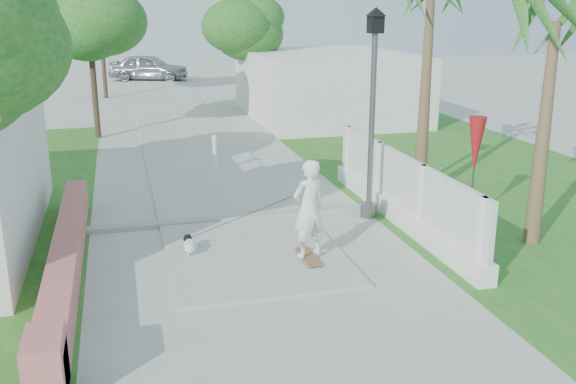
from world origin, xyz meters
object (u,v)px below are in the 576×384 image
object	(u,v)px
bollard	(215,153)
parked_car	(149,67)
patio_umbrella	(476,146)
skateboarder	(255,216)
dog	(190,245)
street_lamp	(372,107)

from	to	relation	value
bollard	parked_car	bearing A→B (deg)	91.27
patio_umbrella	skateboarder	bearing A→B (deg)	-171.72
bollard	skateboarder	world-z (taller)	skateboarder
skateboarder	patio_umbrella	bearing A→B (deg)	169.32
bollard	patio_umbrella	distance (m)	7.25
bollard	parked_car	xyz separation A→B (m)	(-0.51, 22.98, 0.21)
bollard	dog	distance (m)	5.92
street_lamp	dog	xyz separation A→B (m)	(-4.05, -1.26, -2.22)
patio_umbrella	skateboarder	size ratio (longest dim) A/B	0.95
skateboarder	parked_car	distance (m)	29.18
bollard	parked_car	size ratio (longest dim) A/B	0.24
skateboarder	bollard	bearing A→B (deg)	-110.75
dog	parked_car	world-z (taller)	parked_car
bollard	patio_umbrella	xyz separation A→B (m)	(4.60, -5.50, 1.10)
street_lamp	skateboarder	size ratio (longest dim) A/B	1.84
parked_car	dog	bearing A→B (deg)	-161.42
patio_umbrella	parked_car	xyz separation A→B (m)	(-5.11, 28.48, -0.90)
bollard	patio_umbrella	world-z (taller)	patio_umbrella
skateboarder	dog	xyz separation A→B (m)	(-1.16, 0.44, -0.61)
bollard	dog	world-z (taller)	bollard
street_lamp	skateboarder	world-z (taller)	street_lamp
street_lamp	skateboarder	xyz separation A→B (m)	(-2.89, -1.70, -1.61)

